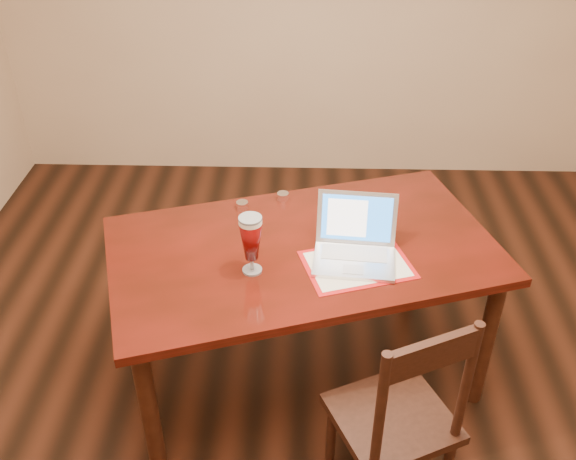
{
  "coord_description": "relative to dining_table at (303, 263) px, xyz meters",
  "views": [
    {
      "loc": [
        0.0,
        -2.15,
        2.58
      ],
      "look_at": [
        -0.07,
        0.27,
        0.91
      ],
      "focal_mm": 40.0,
      "sensor_mm": 36.0,
      "label": 1
    }
  ],
  "objects": [
    {
      "name": "dining_chair",
      "position": [
        0.39,
        -0.7,
        -0.24
      ],
      "size": [
        0.59,
        0.58,
        1.06
      ],
      "rotation": [
        0.0,
        0.0,
        0.43
      ],
      "color": "black",
      "rests_on": "ground"
    },
    {
      "name": "dining_table",
      "position": [
        0.0,
        0.0,
        0.0
      ],
      "size": [
        1.99,
        1.48,
        1.11
      ],
      "rotation": [
        0.0,
        0.0,
        0.3
      ],
      "color": "#51100A",
      "rests_on": "ground"
    },
    {
      "name": "ground",
      "position": [
        -0.0,
        -0.25,
        -0.74
      ],
      "size": [
        5.0,
        5.0,
        0.0
      ],
      "primitive_type": "plane",
      "color": "black",
      "rests_on": "ground"
    },
    {
      "name": "room_shell",
      "position": [
        -0.0,
        -0.25,
        1.02
      ],
      "size": [
        4.51,
        5.01,
        2.71
      ],
      "color": "tan",
      "rests_on": "ground"
    }
  ]
}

